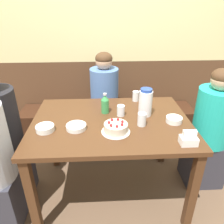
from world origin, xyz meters
TOP-DOWN VIEW (x-y plane):
  - ground_plane at (0.00, 0.00)m, footprint 12.00×12.00m
  - back_wall at (0.00, 1.05)m, footprint 4.80×0.04m
  - bench_seat at (0.00, 0.83)m, footprint 2.04×0.38m
  - dining_table at (0.00, 0.00)m, footprint 1.25×0.89m
  - birthday_cake at (0.03, -0.17)m, footprint 0.21×0.21m
  - water_pitcher at (0.28, 0.09)m, footprint 0.11×0.11m
  - soju_bottle at (-0.04, 0.14)m, footprint 0.07×0.07m
  - napkin_holder at (0.49, -0.34)m, footprint 0.11×0.08m
  - bowl_soup_white at (0.49, -0.05)m, footprint 0.12×0.12m
  - bowl_rice_small at (-0.26, -0.11)m, footprint 0.15×0.15m
  - bowl_side_dish at (-0.49, -0.13)m, footprint 0.13×0.13m
  - glass_water_tall at (0.23, -0.08)m, footprint 0.07×0.07m
  - glass_tumbler_short at (0.25, 0.37)m, footprint 0.06×0.06m
  - glass_shot_small at (0.08, 0.08)m, footprint 0.06×0.06m
  - person_teal_shirt at (-0.88, 0.00)m, footprint 0.34×0.34m
  - person_grey_tee at (0.88, 0.09)m, footprint 0.34×0.32m
  - person_dark_striped at (-0.04, 0.70)m, footprint 0.30×0.34m

SIDE VIEW (x-z plane):
  - ground_plane at x=0.00m, z-range 0.00..0.00m
  - bench_seat at x=0.00m, z-range 0.00..0.44m
  - person_dark_striped at x=-0.04m, z-range -0.05..1.09m
  - person_grey_tee at x=0.88m, z-range -0.04..1.09m
  - person_teal_shirt at x=-0.88m, z-range -0.02..1.18m
  - dining_table at x=0.00m, z-range 0.28..1.02m
  - bowl_rice_small at x=-0.26m, z-range 0.75..0.78m
  - bowl_side_dish at x=-0.49m, z-range 0.75..0.79m
  - bowl_soup_white at x=0.49m, z-range 0.75..0.79m
  - birthday_cake at x=0.03m, z-range 0.74..0.82m
  - napkin_holder at x=0.49m, z-range 0.73..0.84m
  - glass_shot_small at x=0.08m, z-range 0.75..0.84m
  - glass_tumbler_short at x=0.25m, z-range 0.75..0.84m
  - glass_water_tall at x=0.23m, z-range 0.75..0.85m
  - soju_bottle at x=-0.04m, z-range 0.74..0.92m
  - water_pitcher at x=0.28m, z-range 0.74..0.97m
  - back_wall at x=0.00m, z-range 0.00..2.50m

